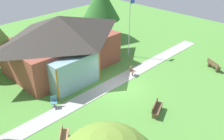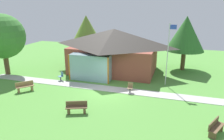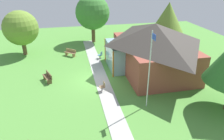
# 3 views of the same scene
# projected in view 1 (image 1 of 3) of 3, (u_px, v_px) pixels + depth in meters

# --- Properties ---
(ground_plane) EXTENTS (44.00, 44.00, 0.00)m
(ground_plane) POSITION_uv_depth(u_px,v_px,m) (119.00, 86.00, 20.28)
(ground_plane) COLOR #54933D
(pavilion) EXTENTS (10.10, 7.82, 4.80)m
(pavilion) POSITION_uv_depth(u_px,v_px,m) (61.00, 42.00, 21.97)
(pavilion) COLOR brown
(pavilion) RESTS_ON ground_plane
(footpath) EXTENTS (24.97, 1.34, 0.03)m
(footpath) POSITION_uv_depth(u_px,v_px,m) (114.00, 83.00, 20.66)
(footpath) COLOR #ADADA8
(footpath) RESTS_ON ground_plane
(flagpole) EXTENTS (0.64, 0.08, 5.78)m
(flagpole) POSITION_uv_depth(u_px,v_px,m) (130.00, 26.00, 23.78)
(flagpole) COLOR silver
(flagpole) RESTS_ON ground_plane
(bench_lawn_far_right) EXTENTS (1.08, 1.53, 0.84)m
(bench_lawn_far_right) POSITION_uv_depth(u_px,v_px,m) (214.00, 65.00, 22.61)
(bench_lawn_far_right) COLOR brown
(bench_lawn_far_right) RESTS_ON ground_plane
(bench_front_center) EXTENTS (1.56, 0.96, 0.84)m
(bench_front_center) POSITION_uv_depth(u_px,v_px,m) (157.00, 109.00, 16.98)
(bench_front_center) COLOR brown
(bench_front_center) RESTS_ON ground_plane
(bench_mid_left) EXTENTS (1.33, 1.41, 0.84)m
(bench_mid_left) POSITION_uv_depth(u_px,v_px,m) (64.00, 138.00, 14.54)
(bench_mid_left) COLOR #9E7A51
(bench_mid_left) RESTS_ON ground_plane
(patio_chair_lawn_spare) EXTENTS (0.49, 0.49, 0.86)m
(patio_chair_lawn_spare) POSITION_uv_depth(u_px,v_px,m) (132.00, 71.00, 21.58)
(patio_chair_lawn_spare) COLOR #8C6B4C
(patio_chair_lawn_spare) RESTS_ON ground_plane
(patio_chair_west) EXTENTS (0.61, 0.61, 0.86)m
(patio_chair_west) POSITION_uv_depth(u_px,v_px,m) (54.00, 102.00, 17.62)
(patio_chair_west) COLOR teal
(patio_chair_west) RESTS_ON ground_plane
(tree_behind_pavilion_right) EXTENTS (4.29, 4.29, 6.15)m
(tree_behind_pavilion_right) POSITION_uv_depth(u_px,v_px,m) (101.00, 2.00, 27.77)
(tree_behind_pavilion_right) COLOR brown
(tree_behind_pavilion_right) RESTS_ON ground_plane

